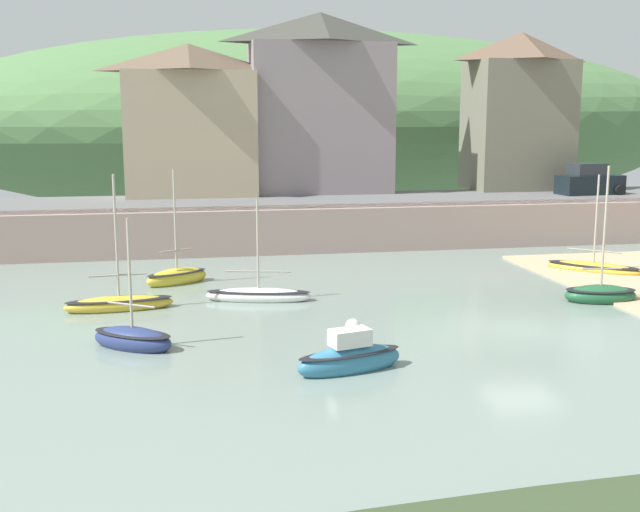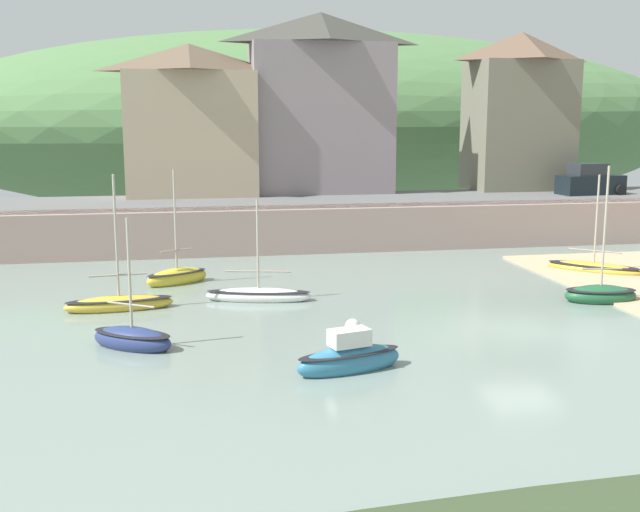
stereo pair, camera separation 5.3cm
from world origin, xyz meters
The scene contains 14 objects.
quay_seawall centered at (0.00, 17.50, 1.36)m, with size 48.00×9.40×2.40m.
hillside_backdrop centered at (2.63, 55.20, 6.48)m, with size 80.00×44.00×18.52m.
waterfront_building_left centered at (-10.58, 25.20, 7.08)m, with size 8.18×5.74×9.23m.
waterfront_building_centre centered at (-2.35, 25.20, 8.12)m, with size 9.17×4.48×11.27m.
waterfront_building_right centered at (11.17, 25.20, 7.66)m, with size 6.75×5.00×10.35m.
sailboat_nearest_shore centered at (-13.79, 5.39, 0.25)m, with size 4.11×1.43×5.28m.
dinghy_open_wooden centered at (4.82, 3.29, 0.29)m, with size 3.00×1.80×5.54m.
sailboat_blue_trim centered at (7.60, 8.64, 0.22)m, with size 4.06×3.87×4.73m.
fishing_boat_green centered at (-6.79, -3.14, 0.36)m, with size 3.39×1.72×1.45m.
motorboat_with_cabin centered at (-8.46, 5.89, 0.23)m, with size 4.33×1.92×4.19m.
rowboat_small_beached centered at (-13.03, 0.31, 0.29)m, with size 2.97×2.49×4.32m.
sailboat_far_left centered at (-11.63, 9.73, 0.31)m, with size 3.00×2.26×5.19m.
parked_car_near_slipway centered at (14.09, 20.70, 3.20)m, with size 4.25×2.11×1.95m.
mooring_buoy centered at (-5.77, 0.89, 0.16)m, with size 0.54×0.54×0.54m.
Camera 2 is at (-11.43, -23.60, 7.13)m, focal length 42.90 mm.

